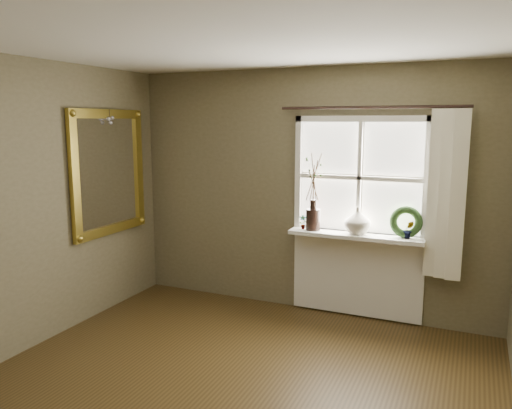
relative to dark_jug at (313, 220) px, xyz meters
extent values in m
plane|color=silver|center=(-0.10, -2.12, 1.57)|extent=(4.50, 4.50, 0.00)
cube|color=brown|center=(-0.10, 0.18, 0.27)|extent=(4.00, 0.10, 2.60)
cube|color=white|center=(0.45, 0.10, -0.14)|extent=(1.36, 0.06, 0.06)
cube|color=white|center=(0.45, 0.10, 1.04)|extent=(1.36, 0.06, 0.06)
cube|color=white|center=(-0.20, 0.10, 0.45)|extent=(0.06, 0.06, 1.24)
cube|color=white|center=(1.10, 0.10, 0.45)|extent=(0.06, 0.06, 1.24)
cube|color=white|center=(0.45, 0.10, 0.45)|extent=(1.24, 0.05, 0.04)
cube|color=white|center=(0.45, 0.10, 0.45)|extent=(0.04, 0.05, 1.12)
cube|color=white|center=(0.12, 0.12, 0.74)|extent=(0.59, 0.01, 0.53)
cube|color=white|center=(0.77, 0.12, 0.74)|extent=(0.59, 0.01, 0.53)
cube|color=white|center=(0.12, 0.12, 0.15)|extent=(0.59, 0.01, 0.53)
cube|color=white|center=(0.77, 0.12, 0.15)|extent=(0.59, 0.01, 0.53)
cube|color=white|center=(0.45, 0.00, -0.13)|extent=(1.36, 0.26, 0.04)
cube|color=white|center=(0.45, 0.11, -0.57)|extent=(1.36, 0.04, 0.88)
cylinder|color=black|center=(0.00, 0.00, 0.00)|extent=(0.17, 0.17, 0.22)
imported|color=beige|center=(0.47, 0.00, 0.03)|extent=(0.30, 0.30, 0.28)
torus|color=#233E1B|center=(0.93, 0.04, 0.01)|extent=(0.32, 0.17, 0.32)
imported|color=#233E1B|center=(-0.11, 0.00, -0.04)|extent=(0.09, 0.08, 0.15)
imported|color=#233E1B|center=(0.97, 0.00, -0.02)|extent=(0.11, 0.10, 0.18)
cube|color=#EEE9CE|center=(1.29, 0.01, 0.33)|extent=(0.36, 0.12, 1.59)
cylinder|color=black|center=(0.55, 0.05, 1.15)|extent=(1.84, 0.03, 0.03)
cube|color=white|center=(-2.07, -0.70, 0.48)|extent=(0.02, 0.92, 1.14)
cube|color=#A98F32|center=(-2.06, -0.70, 1.09)|extent=(0.05, 1.11, 0.10)
cube|color=#A98F32|center=(-2.06, -0.70, -0.14)|extent=(0.05, 1.11, 0.10)
cube|color=#A98F32|center=(-2.06, -1.21, 0.48)|extent=(0.05, 0.10, 1.14)
cube|color=#A98F32|center=(-2.06, -0.19, 0.48)|extent=(0.05, 0.10, 1.14)
sphere|color=silver|center=(-2.01, -0.73, 1.04)|extent=(0.04, 0.04, 0.04)
sphere|color=silver|center=(-2.01, -0.70, 1.00)|extent=(0.04, 0.04, 0.04)
sphere|color=silver|center=(-2.01, -0.67, 1.05)|extent=(0.04, 0.04, 0.04)
camera|label=1|loc=(1.51, -4.92, 1.02)|focal=35.00mm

